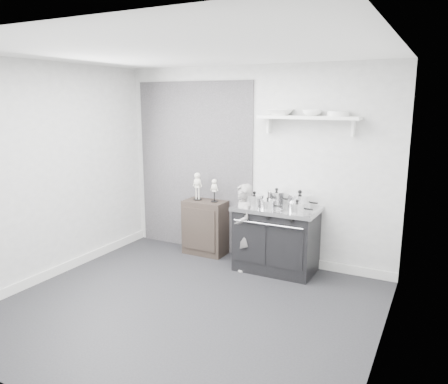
# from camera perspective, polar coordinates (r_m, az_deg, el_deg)

# --- Properties ---
(ground) EXTENTS (4.00, 4.00, 0.00)m
(ground) POSITION_cam_1_polar(r_m,az_deg,el_deg) (4.99, -4.99, -14.73)
(ground) COLOR black
(ground) RESTS_ON ground
(room_shell) EXTENTS (4.02, 3.62, 2.71)m
(room_shell) POSITION_cam_1_polar(r_m,az_deg,el_deg) (4.67, -5.30, 4.56)
(room_shell) COLOR #AAAAA7
(room_shell) RESTS_ON ground
(wall_shelf) EXTENTS (1.30, 0.26, 0.24)m
(wall_shelf) POSITION_cam_1_polar(r_m,az_deg,el_deg) (5.67, 10.94, 9.43)
(wall_shelf) COLOR white
(wall_shelf) RESTS_ON room_shell
(stove) EXTENTS (1.08, 0.68, 0.87)m
(stove) POSITION_cam_1_polar(r_m,az_deg,el_deg) (5.85, 6.84, -6.03)
(stove) COLOR black
(stove) RESTS_ON ground
(side_cabinet) EXTENTS (0.62, 0.36, 0.80)m
(side_cabinet) POSITION_cam_1_polar(r_m,az_deg,el_deg) (6.45, -2.42, -4.61)
(side_cabinet) COLOR black
(side_cabinet) RESTS_ON ground
(child) EXTENTS (0.49, 0.51, 1.17)m
(child) POSITION_cam_1_polar(r_m,az_deg,el_deg) (5.79, 2.46, -4.65)
(child) COLOR gray
(child) RESTS_ON ground
(pot_front_left) EXTENTS (0.33, 0.25, 0.20)m
(pot_front_left) POSITION_cam_1_polar(r_m,az_deg,el_deg) (5.73, 3.98, -1.06)
(pot_front_left) COLOR silver
(pot_front_left) RESTS_ON stove
(pot_back_left) EXTENTS (0.33, 0.25, 0.22)m
(pot_back_left) POSITION_cam_1_polar(r_m,az_deg,el_deg) (5.87, 6.87, -0.70)
(pot_back_left) COLOR silver
(pot_back_left) RESTS_ON stove
(pot_back_right) EXTENTS (0.39, 0.31, 0.23)m
(pot_back_right) POSITION_cam_1_polar(r_m,az_deg,el_deg) (5.72, 9.85, -1.13)
(pot_back_right) COLOR silver
(pot_back_right) RESTS_ON stove
(pot_front_right) EXTENTS (0.31, 0.23, 0.16)m
(pot_front_right) POSITION_cam_1_polar(r_m,az_deg,el_deg) (5.48, 9.50, -1.98)
(pot_front_right) COLOR silver
(pot_front_right) RESTS_ON stove
(pot_front_center) EXTENTS (0.29, 0.20, 0.15)m
(pot_front_center) POSITION_cam_1_polar(r_m,az_deg,el_deg) (5.60, 5.75, -1.62)
(pot_front_center) COLOR silver
(pot_front_center) RESTS_ON stove
(skeleton_full) EXTENTS (0.13, 0.08, 0.47)m
(skeleton_full) POSITION_cam_1_polar(r_m,az_deg,el_deg) (6.36, -3.49, 1.03)
(skeleton_full) COLOR beige
(skeleton_full) RESTS_ON side_cabinet
(skeleton_torso) EXTENTS (0.11, 0.07, 0.38)m
(skeleton_torso) POSITION_cam_1_polar(r_m,az_deg,el_deg) (6.23, -1.27, 0.42)
(skeleton_torso) COLOR beige
(skeleton_torso) RESTS_ON side_cabinet
(bowl_large) EXTENTS (0.33, 0.33, 0.08)m
(bowl_large) POSITION_cam_1_polar(r_m,az_deg,el_deg) (5.77, 7.40, 10.30)
(bowl_large) COLOR white
(bowl_large) RESTS_ON wall_shelf
(bowl_small) EXTENTS (0.24, 0.24, 0.08)m
(bowl_small) POSITION_cam_1_polar(r_m,az_deg,el_deg) (5.64, 11.40, 10.11)
(bowl_small) COLOR white
(bowl_small) RESTS_ON wall_shelf
(plate_stack) EXTENTS (0.26, 0.26, 0.06)m
(plate_stack) POSITION_cam_1_polar(r_m,az_deg,el_deg) (5.56, 14.71, 9.86)
(plate_stack) COLOR white
(plate_stack) RESTS_ON wall_shelf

